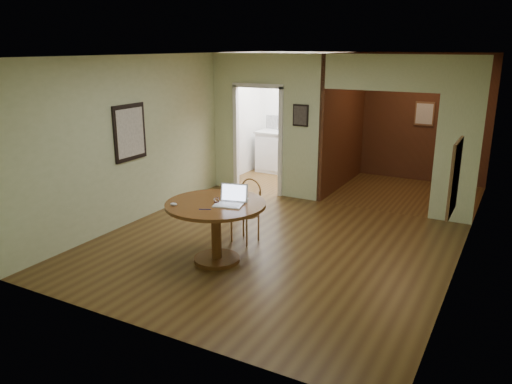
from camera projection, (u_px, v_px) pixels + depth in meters
The scene contains 11 objects.
floor at pixel (267, 249), 7.24m from camera, with size 5.00×5.00×0.00m, color #462D14.
room_shell at pixel (319, 128), 9.70m from camera, with size 5.20×7.50×5.00m.
dining_table at pixel (216, 218), 6.66m from camera, with size 1.34×1.34×0.84m.
chair at pixel (247, 207), 7.42m from camera, with size 0.46×0.46×0.95m.
open_laptop at pixel (231, 199), 6.52m from camera, with size 0.42×0.40×0.26m.
closed_laptop at pixel (233, 200), 6.66m from camera, with size 0.36×0.23×0.03m, color #A6A6AA.
mouse at pixel (174, 204), 6.47m from camera, with size 0.10×0.05×0.04m, color white.
wine_glass at pixel (217, 200), 6.55m from camera, with size 0.08×0.08×0.09m, color white, non-canonical shape.
pen at pixel (205, 209), 6.32m from camera, with size 0.01×0.01×0.16m, color #0D125D.
kitchen_cabinet at pixel (299, 154), 11.26m from camera, with size 2.06×0.60×0.94m.
grocery_bag at pixel (314, 128), 10.94m from camera, with size 0.28×0.24×0.28m, color beige.
Camera 1 is at (3.07, -5.97, 2.85)m, focal length 35.00 mm.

